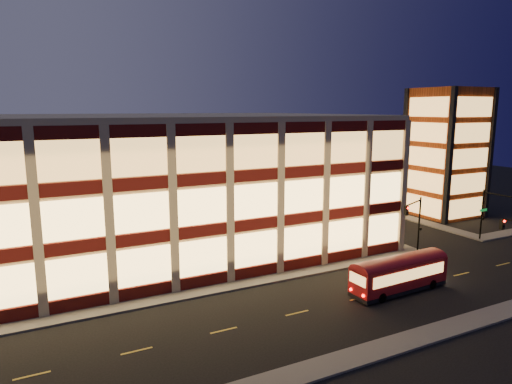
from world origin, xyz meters
TOP-DOWN VIEW (x-y plane):
  - ground at (0.00, 0.00)m, footprint 200.00×200.00m
  - sidewalk_office_south at (-3.00, 1.00)m, footprint 54.00×2.00m
  - sidewalk_office_east at (23.00, 17.00)m, footprint 2.00×30.00m
  - sidewalk_tower_west at (34.00, 17.00)m, footprint 2.00×30.00m
  - sidewalk_near at (0.00, -13.00)m, footprint 100.00×2.00m
  - office_building at (-2.91, 16.91)m, footprint 50.45×30.45m
  - stair_tower at (39.95, 11.95)m, footprint 8.60×8.60m
  - traffic_signal_far at (22.21, 0.24)m, footprint 3.79×1.87m
  - traffic_signal_right at (33.50, -0.62)m, footprint 1.20×4.37m
  - trolley_bus at (13.84, -6.32)m, footprint 9.19×2.70m

SIDE VIEW (x-z plane):
  - ground at x=0.00m, z-range 0.00..0.00m
  - sidewalk_office_south at x=-3.00m, z-range 0.00..0.15m
  - sidewalk_office_east at x=23.00m, z-range 0.00..0.15m
  - sidewalk_tower_west at x=34.00m, z-range 0.00..0.15m
  - sidewalk_near at x=0.00m, z-range 0.00..0.15m
  - trolley_bus at x=13.84m, z-range 0.17..3.25m
  - traffic_signal_right at x=33.50m, z-range 1.10..7.10m
  - traffic_signal_far at x=22.21m, z-range 1.11..7.11m
  - office_building at x=-2.91m, z-range 0.00..14.50m
  - stair_tower at x=39.95m, z-range -0.01..17.99m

